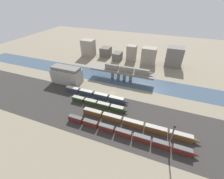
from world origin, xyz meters
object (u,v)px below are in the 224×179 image
(train_yard_near, at_px, (125,134))
(signal_tower, at_px, (171,137))
(train_yard_mid, at_px, (136,124))
(warehouse_building, at_px, (67,75))
(train_yard_far, at_px, (99,104))
(train_yard_outer, at_px, (95,95))
(train_on_bridge, at_px, (128,69))

(train_yard_near, bearing_deg, signal_tower, 1.64)
(train_yard_near, relative_size, signal_tower, 4.45)
(train_yard_mid, height_order, warehouse_building, warehouse_building)
(train_yard_near, relative_size, warehouse_building, 2.92)
(train_yard_far, bearing_deg, train_yard_near, -36.31)
(train_yard_outer, relative_size, warehouse_building, 2.06)
(train_on_bridge, xyz_separation_m, warehouse_building, (-47.90, -20.81, -4.06))
(train_yard_outer, height_order, signal_tower, signal_tower)
(train_yard_mid, bearing_deg, train_yard_outer, 153.00)
(train_yard_outer, bearing_deg, warehouse_building, 160.36)
(signal_tower, bearing_deg, train_on_bridge, 123.26)
(warehouse_building, bearing_deg, train_yard_near, -31.07)
(signal_tower, bearing_deg, train_yard_outer, 154.10)
(train_on_bridge, distance_m, train_yard_mid, 54.54)
(signal_tower, bearing_deg, train_yard_near, -178.36)
(train_yard_near, distance_m, signal_tower, 23.52)
(signal_tower, bearing_deg, train_yard_far, 159.84)
(train_yard_mid, relative_size, train_yard_far, 1.67)
(train_yard_far, bearing_deg, train_yard_mid, -17.60)
(train_yard_far, height_order, train_yard_outer, train_yard_outer)
(train_yard_mid, height_order, train_yard_far, train_yard_mid)
(train_on_bridge, height_order, signal_tower, signal_tower)
(train_yard_far, bearing_deg, train_on_bridge, 78.28)
(train_yard_far, distance_m, warehouse_building, 44.61)
(train_on_bridge, distance_m, warehouse_building, 52.38)
(train_yard_near, height_order, signal_tower, signal_tower)
(train_yard_near, height_order, train_yard_mid, train_yard_near)
(train_yard_mid, bearing_deg, warehouse_building, 156.44)
(train_yard_near, xyz_separation_m, train_yard_mid, (3.67, 9.00, -0.04))
(train_yard_far, bearing_deg, signal_tower, -20.16)
(train_yard_mid, distance_m, signal_tower, 21.70)
(train_yard_near, bearing_deg, train_yard_outer, 139.40)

